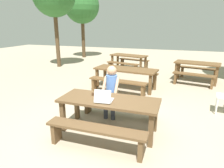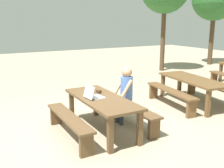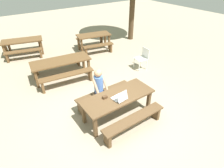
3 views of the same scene
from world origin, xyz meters
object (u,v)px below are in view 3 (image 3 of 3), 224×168
(plastic_chair, at_px, (142,58))
(picnic_table_rear, at_px, (22,42))
(picnic_table_distant, at_px, (61,63))
(small_pouch, at_px, (105,97))
(laptop, at_px, (120,97))
(person_seated, at_px, (99,86))
(picnic_table_front, at_px, (118,99))
(picnic_table_mid, at_px, (94,37))

(plastic_chair, distance_m, picnic_table_rear, 5.61)
(plastic_chair, bearing_deg, picnic_table_distant, -104.20)
(small_pouch, relative_size, picnic_table_distant, 0.06)
(laptop, height_order, person_seated, person_seated)
(picnic_table_distant, bearing_deg, picnic_table_rear, 109.55)
(person_seated, height_order, plastic_chair, person_seated)
(plastic_chair, bearing_deg, picnic_table_front, -47.97)
(laptop, bearing_deg, picnic_table_distant, -88.80)
(person_seated, distance_m, plastic_chair, 2.96)
(plastic_chair, bearing_deg, picnic_table_mid, -160.44)
(small_pouch, distance_m, person_seated, 0.58)
(picnic_table_front, height_order, picnic_table_mid, picnic_table_mid)
(picnic_table_front, height_order, person_seated, person_seated)
(small_pouch, relative_size, picnic_table_rear, 0.07)
(picnic_table_front, distance_m, small_pouch, 0.39)
(laptop, distance_m, picnic_table_rear, 6.24)
(small_pouch, height_order, plastic_chair, plastic_chair)
(picnic_table_distant, bearing_deg, laptop, -75.58)
(small_pouch, relative_size, person_seated, 0.10)
(small_pouch, distance_m, plastic_chair, 3.35)
(laptop, distance_m, picnic_table_distant, 3.14)
(person_seated, distance_m, picnic_table_distant, 2.31)
(plastic_chair, xyz_separation_m, picnic_table_mid, (-0.60, 2.88, 0.17))
(picnic_table_rear, distance_m, picnic_table_distant, 3.11)
(person_seated, xyz_separation_m, picnic_table_rear, (-0.92, 5.33, -0.12))
(laptop, relative_size, picnic_table_mid, 0.21)
(picnic_table_rear, relative_size, picnic_table_distant, 0.86)
(laptop, xyz_separation_m, plastic_chair, (2.61, 1.90, -0.31))
(small_pouch, relative_size, plastic_chair, 0.15)
(small_pouch, bearing_deg, picnic_table_front, -17.18)
(picnic_table_front, bearing_deg, plastic_chair, 34.32)
(small_pouch, bearing_deg, plastic_chair, 29.42)
(picnic_table_mid, xyz_separation_m, picnic_table_distant, (-2.39, -1.67, -0.02))
(picnic_table_front, height_order, small_pouch, small_pouch)
(small_pouch, xyz_separation_m, picnic_table_mid, (2.30, 4.52, -0.11))
(picnic_table_front, relative_size, small_pouch, 16.15)
(picnic_table_distant, bearing_deg, small_pouch, -80.90)
(picnic_table_front, xyz_separation_m, small_pouch, (-0.35, 0.11, 0.13))
(picnic_table_front, bearing_deg, picnic_table_mid, 67.08)
(laptop, bearing_deg, picnic_table_front, -113.65)
(laptop, relative_size, person_seated, 0.29)
(picnic_table_rear, bearing_deg, picnic_table_mid, -9.96)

